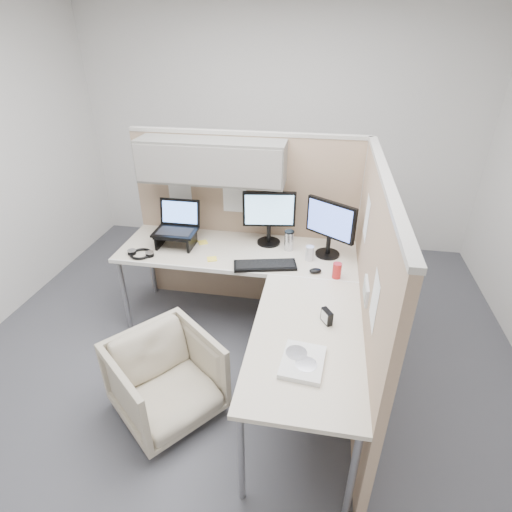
% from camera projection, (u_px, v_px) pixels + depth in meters
% --- Properties ---
extents(ground, '(4.50, 4.50, 0.00)m').
position_uv_depth(ground, '(238.00, 361.00, 3.23)').
color(ground, '#44444A').
rests_on(ground, ground).
extents(partition_back, '(2.00, 0.36, 1.63)m').
position_uv_depth(partition_back, '(232.00, 196.00, 3.44)').
color(partition_back, tan).
rests_on(partition_back, ground).
extents(partition_right, '(0.07, 2.03, 1.63)m').
position_uv_depth(partition_right, '(367.00, 294.00, 2.64)').
color(partition_right, tan).
rests_on(partition_right, ground).
extents(desk, '(2.00, 1.98, 0.73)m').
position_uv_depth(desk, '(256.00, 283.00, 2.99)').
color(desk, beige).
rests_on(desk, ground).
extents(office_chair, '(0.85, 0.86, 0.65)m').
position_uv_depth(office_chair, '(166.00, 376.00, 2.66)').
color(office_chair, beige).
rests_on(office_chair, ground).
extents(monitor_left, '(0.44, 0.20, 0.47)m').
position_uv_depth(monitor_left, '(269.00, 214.00, 3.33)').
color(monitor_left, black).
rests_on(monitor_left, desk).
extents(monitor_right, '(0.38, 0.28, 0.47)m').
position_uv_depth(monitor_right, '(330.00, 224.00, 3.14)').
color(monitor_right, black).
rests_on(monitor_right, desk).
extents(laptop_station, '(0.35, 0.30, 0.37)m').
position_uv_depth(laptop_station, '(177.00, 229.00, 3.38)').
color(laptop_station, black).
rests_on(laptop_station, desk).
extents(keyboard, '(0.51, 0.27, 0.02)m').
position_uv_depth(keyboard, '(265.00, 265.00, 3.11)').
color(keyboard, black).
rests_on(keyboard, desk).
extents(mouse, '(0.11, 0.09, 0.03)m').
position_uv_depth(mouse, '(315.00, 271.00, 3.03)').
color(mouse, black).
rests_on(mouse, desk).
extents(travel_mug, '(0.08, 0.08, 0.17)m').
position_uv_depth(travel_mug, '(289.00, 240.00, 3.32)').
color(travel_mug, silver).
rests_on(travel_mug, desk).
extents(soda_can_green, '(0.07, 0.07, 0.12)m').
position_uv_depth(soda_can_green, '(337.00, 271.00, 2.95)').
color(soda_can_green, '#B21E1E').
rests_on(soda_can_green, desk).
extents(soda_can_silver, '(0.07, 0.07, 0.12)m').
position_uv_depth(soda_can_silver, '(310.00, 253.00, 3.18)').
color(soda_can_silver, silver).
rests_on(soda_can_silver, desk).
extents(sticky_note_c, '(0.10, 0.10, 0.01)m').
position_uv_depth(sticky_note_c, '(203.00, 242.00, 3.47)').
color(sticky_note_c, '#FFE343').
rests_on(sticky_note_c, desk).
extents(sticky_note_a, '(0.10, 0.10, 0.01)m').
position_uv_depth(sticky_note_a, '(212.00, 259.00, 3.21)').
color(sticky_note_a, '#FFE343').
rests_on(sticky_note_a, desk).
extents(sticky_note_b, '(0.09, 0.09, 0.01)m').
position_uv_depth(sticky_note_b, '(245.00, 264.00, 3.14)').
color(sticky_note_b, '#FFE343').
rests_on(sticky_note_b, desk).
extents(headphones, '(0.23, 0.19, 0.03)m').
position_uv_depth(headphones, '(141.00, 254.00, 3.27)').
color(headphones, black).
rests_on(headphones, desk).
extents(paper_stack, '(0.25, 0.31, 0.03)m').
position_uv_depth(paper_stack, '(303.00, 362.00, 2.19)').
color(paper_stack, white).
rests_on(paper_stack, desk).
extents(desk_clock, '(0.08, 0.10, 0.09)m').
position_uv_depth(desk_clock, '(327.00, 317.00, 2.49)').
color(desk_clock, black).
rests_on(desk_clock, desk).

